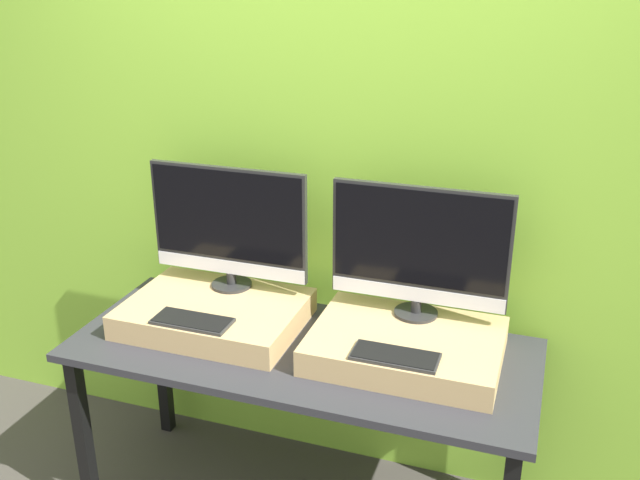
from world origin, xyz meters
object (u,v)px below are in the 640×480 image
object	(u,v)px
keyboard_left	(192,321)
keyboard_right	(395,356)
monitor_right	(419,249)
monitor_left	(229,225)

from	to	relation	value
keyboard_left	keyboard_right	size ratio (longest dim) A/B	1.00
keyboard_left	keyboard_right	distance (m)	0.76
keyboard_right	keyboard_left	bearing A→B (deg)	180.00
monitor_right	keyboard_right	bearing A→B (deg)	-90.00
monitor_left	keyboard_left	world-z (taller)	monitor_left
monitor_right	keyboard_right	world-z (taller)	monitor_right
monitor_left	monitor_right	xyz separation A→B (m)	(0.76, 0.00, 0.00)
monitor_left	monitor_right	size ratio (longest dim) A/B	1.00
monitor_left	monitor_right	bearing A→B (deg)	0.00
monitor_right	keyboard_right	size ratio (longest dim) A/B	2.23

